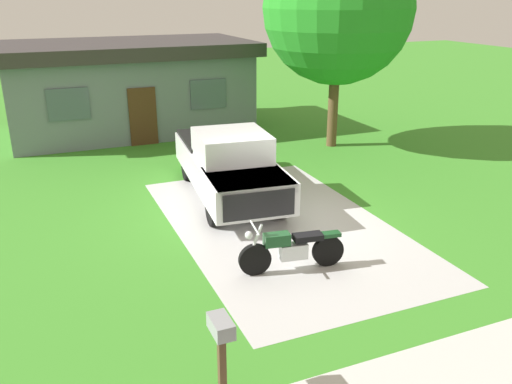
{
  "coord_description": "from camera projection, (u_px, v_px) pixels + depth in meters",
  "views": [
    {
      "loc": [
        -5.15,
        -10.69,
        5.34
      ],
      "look_at": [
        -0.59,
        0.18,
        0.9
      ],
      "focal_mm": 37.55,
      "sensor_mm": 36.0,
      "label": 1
    }
  ],
  "objects": [
    {
      "name": "ground_plane",
      "position": [
        281.0,
        226.0,
        12.97
      ],
      "size": [
        80.0,
        80.0,
        0.0
      ],
      "primitive_type": "plane",
      "color": "#3D8B29"
    },
    {
      "name": "driveway_pad",
      "position": [
        281.0,
        226.0,
        12.97
      ],
      "size": [
        4.9,
        8.32,
        0.01
      ],
      "primitive_type": "cube",
      "color": "#BBBBBB",
      "rests_on": "ground"
    },
    {
      "name": "sidewalk_strip",
      "position": [
        457.0,
        381.0,
        7.79
      ],
      "size": [
        36.0,
        1.8,
        0.01
      ],
      "primitive_type": "cube",
      "color": "beige",
      "rests_on": "ground"
    },
    {
      "name": "motorcycle",
      "position": [
        291.0,
        249.0,
        10.77
      ],
      "size": [
        2.2,
        0.71,
        1.09
      ],
      "color": "black",
      "rests_on": "ground"
    },
    {
      "name": "pickup_truck",
      "position": [
        228.0,
        162.0,
        14.6
      ],
      "size": [
        2.54,
        5.79,
        1.9
      ],
      "color": "black",
      "rests_on": "ground"
    },
    {
      "name": "mailbox",
      "position": [
        221.0,
        337.0,
        7.19
      ],
      "size": [
        0.26,
        0.48,
        1.26
      ],
      "color": "#4C3823",
      "rests_on": "ground"
    },
    {
      "name": "shade_tree",
      "position": [
        338.0,
        8.0,
        18.04
      ],
      "size": [
        5.15,
        5.15,
        7.39
      ],
      "color": "brown",
      "rests_on": "ground"
    },
    {
      "name": "neighbor_house",
      "position": [
        129.0,
        86.0,
        21.39
      ],
      "size": [
        9.6,
        5.6,
        3.5
      ],
      "color": "slate",
      "rests_on": "ground"
    }
  ]
}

